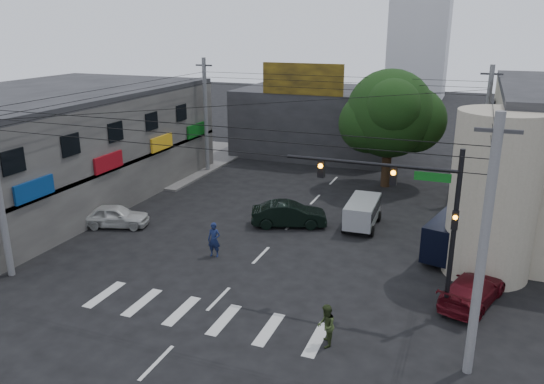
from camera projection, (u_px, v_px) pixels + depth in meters
The scene contains 18 objects.
ground at pixel (246, 271), 26.27m from camera, with size 160.00×160.00×0.00m, color black.
sidewalk_far_left at pixel (145, 157), 48.42m from camera, with size 16.00×16.00×0.15m, color #514F4C.
building_left at pixel (42, 148), 36.71m from camera, with size 14.00×24.00×7.00m, color #403E3B.
corner_column at pixel (493, 196), 24.84m from camera, with size 4.00×4.00×8.00m, color gray.
building_far at pixel (318, 121), 49.85m from camera, with size 14.00×10.00×6.00m, color #232326.
billboard at pixel (303, 79), 44.19m from camera, with size 7.00×0.30×2.60m, color olive.
street_tree at pixel (390, 114), 38.36m from camera, with size 6.40×6.40×8.70m.
traffic_gantry at pixel (412, 203), 21.23m from camera, with size 7.10×0.35×7.20m.
utility_pole_near_right at pixel (483, 252), 17.28m from camera, with size 0.32×0.32×9.20m, color #59595B.
utility_pole_far_left at pixel (206, 116), 42.70m from camera, with size 0.32×0.32×9.20m, color #59595B.
utility_pole_far_right at pixel (484, 135), 35.51m from camera, with size 0.32×0.32×9.20m, color #59595B.
dark_sedan at pixel (289, 214), 31.93m from camera, with size 4.76×3.04×1.48m, color black.
white_compact at pixel (115, 216), 31.86m from camera, with size 4.27×2.77×1.35m, color #B8B9B4.
maroon_sedan at pixel (472, 290), 23.06m from camera, with size 3.14×4.80×1.29m, color #4A0A12.
silver_minivan at pixel (362, 214), 31.73m from camera, with size 1.74×3.93×1.67m, color #ABAFB4, non-canonical shape.
navy_van at pixel (458, 236), 27.77m from camera, with size 3.34×5.86×2.21m, color black, non-canonical shape.
traffic_officer at pixel (214, 240), 27.67m from camera, with size 0.72×0.52×1.86m, color #121C42.
pedestrian_olive at pixel (326, 326), 19.94m from camera, with size 0.83×0.96×1.70m, color #2B381A.
Camera 1 is at (9.79, -21.78, 11.69)m, focal length 35.00 mm.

